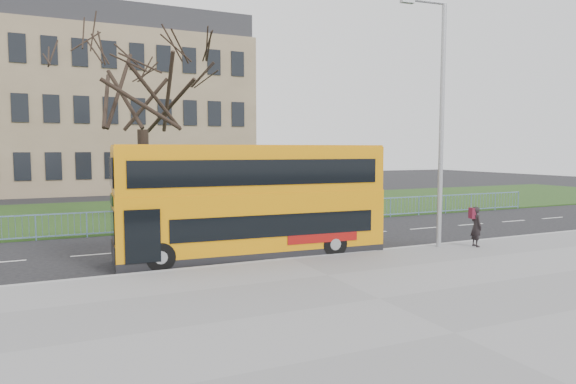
# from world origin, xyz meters

# --- Properties ---
(ground) EXTENTS (120.00, 120.00, 0.00)m
(ground) POSITION_xyz_m (0.00, 0.00, 0.00)
(ground) COLOR black
(ground) RESTS_ON ground
(pavement) EXTENTS (80.00, 10.50, 0.12)m
(pavement) POSITION_xyz_m (0.00, -6.75, 0.06)
(pavement) COLOR slate
(pavement) RESTS_ON ground
(kerb) EXTENTS (80.00, 0.20, 0.14)m
(kerb) POSITION_xyz_m (0.00, -1.55, 0.07)
(kerb) COLOR #949496
(kerb) RESTS_ON ground
(grass_verge) EXTENTS (80.00, 15.40, 0.08)m
(grass_verge) POSITION_xyz_m (0.00, 14.30, 0.04)
(grass_verge) COLOR #1C3B15
(grass_verge) RESTS_ON ground
(guard_railing) EXTENTS (40.00, 0.12, 1.10)m
(guard_railing) POSITION_xyz_m (0.00, 6.60, 0.55)
(guard_railing) COLOR #678AB7
(guard_railing) RESTS_ON ground
(bare_tree) EXTENTS (7.91, 7.91, 11.30)m
(bare_tree) POSITION_xyz_m (-3.00, 10.00, 5.73)
(bare_tree) COLOR black
(bare_tree) RESTS_ON grass_verge
(civic_building) EXTENTS (30.00, 15.00, 14.00)m
(civic_building) POSITION_xyz_m (-5.00, 35.00, 7.00)
(civic_building) COLOR #806B51
(civic_building) RESTS_ON ground
(yellow_bus) EXTENTS (9.44, 2.72, 3.91)m
(yellow_bus) POSITION_xyz_m (-0.91, -0.31, 2.10)
(yellow_bus) COLOR orange
(yellow_bus) RESTS_ON ground
(pedestrian) EXTENTS (0.49, 0.63, 1.53)m
(pedestrian) POSITION_xyz_m (7.32, -2.55, 0.89)
(pedestrian) COLOR black
(pedestrian) RESTS_ON pavement
(street_lamp) EXTENTS (1.92, 0.35, 9.07)m
(street_lamp) POSITION_xyz_m (5.88, -1.99, 5.09)
(street_lamp) COLOR #999BA1
(street_lamp) RESTS_ON pavement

